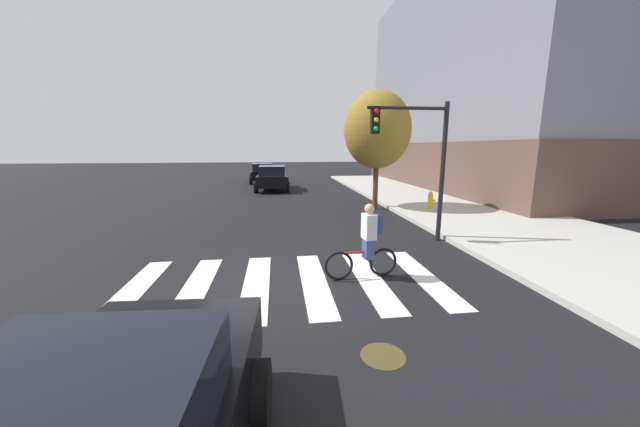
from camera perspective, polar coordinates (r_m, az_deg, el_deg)
The scene contains 11 objects.
ground_plane at distance 7.35m, azimuth -9.42°, elevation -11.97°, with size 120.00×120.00×0.00m, color black.
sidewalk at distance 11.17m, azimuth 42.51°, elevation -6.31°, with size 6.50×50.00×0.15m, color #B2AFA8.
crosswalk_stripes at distance 7.34m, azimuth -5.96°, elevation -11.84°, with size 6.78×3.47×0.01m.
manhole_cover at distance 5.15m, azimuth 10.82°, elevation -22.95°, with size 0.64×0.64×0.01m, color #473D1E.
sedan_mid at distance 23.09m, azimuth -8.22°, elevation 6.18°, with size 2.34×4.83×1.65m.
sedan_far at distance 28.23m, azimuth -9.89°, elevation 6.98°, with size 2.38×4.68×1.58m.
cyclist at distance 7.41m, azimuth 8.14°, elevation -4.78°, with size 1.71×0.38×1.69m.
traffic_light_near at distance 10.37m, azimuth 16.52°, elevation 10.74°, with size 2.47×0.28×4.20m.
fire_hydrant at distance 15.84m, azimuth 18.52°, elevation 2.20°, with size 0.33×0.22×0.78m.
street_tree_near at distance 15.74m, azimuth 9.86°, elevation 13.97°, with size 3.04×3.04×5.41m.
corner_building at distance 28.73m, azimuth 30.74°, elevation 18.67°, with size 14.29×22.39×14.71m.
Camera 1 is at (0.31, -6.75, 2.89)m, focal length 18.55 mm.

